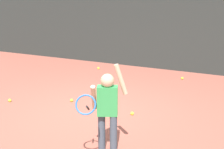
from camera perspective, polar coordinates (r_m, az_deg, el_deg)
ground_plane at (r=6.49m, az=-4.00°, el=-6.82°), size 20.00×20.00×0.00m
back_fence_windscreen at (r=9.79m, az=7.86°, el=12.09°), size 13.42×0.08×3.84m
fence_post_2 at (r=9.84m, az=7.99°, el=12.54°), size 0.09×0.09×3.99m
tennis_player at (r=4.82m, az=-0.94°, el=-5.45°), size 0.53×0.77×1.35m
tennis_ball_0 at (r=7.44m, az=-17.28°, el=-4.30°), size 0.07×0.07×0.07m
tennis_ball_1 at (r=6.42m, az=3.51°, el=-6.74°), size 0.07×0.07×0.07m
tennis_ball_3 at (r=8.97m, az=12.07°, el=-0.63°), size 0.07×0.07×0.07m
tennis_ball_4 at (r=7.16m, az=-7.00°, el=-4.45°), size 0.07×0.07×0.07m
tennis_ball_6 at (r=9.85m, az=-2.36°, el=1.11°), size 0.07×0.07×0.07m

